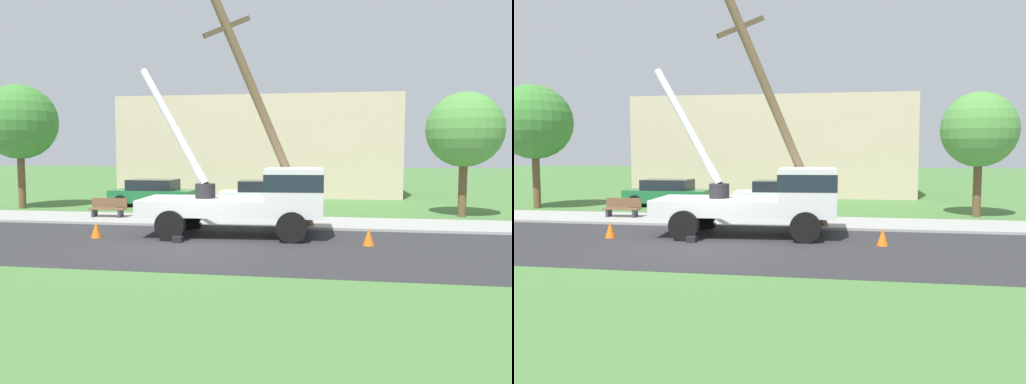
% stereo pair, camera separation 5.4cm
% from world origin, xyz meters
% --- Properties ---
extents(ground_plane, '(120.00, 120.00, 0.00)m').
position_xyz_m(ground_plane, '(0.00, 12.00, 0.00)').
color(ground_plane, '#477538').
extents(road_asphalt, '(80.00, 7.03, 0.01)m').
position_xyz_m(road_asphalt, '(0.00, 0.00, 0.00)').
color(road_asphalt, '#2B2B2D').
rests_on(road_asphalt, ground).
extents(sidewalk_strip, '(80.00, 3.05, 0.10)m').
position_xyz_m(sidewalk_strip, '(0.00, 5.04, 0.05)').
color(sidewalk_strip, '#9E9E99').
rests_on(sidewalk_strip, ground).
extents(utility_truck, '(6.90, 3.21, 5.98)m').
position_xyz_m(utility_truck, '(1.72, 1.98, 1.41)').
color(utility_truck, silver).
rests_on(utility_truck, ground).
extents(leaning_utility_pole, '(3.85, 2.43, 8.29)m').
position_xyz_m(leaning_utility_pole, '(1.83, 2.94, 4.23)').
color(leaning_utility_pole, brown).
rests_on(leaning_utility_pole, ground).
extents(traffic_cone_ahead, '(0.36, 0.36, 0.56)m').
position_xyz_m(traffic_cone_ahead, '(5.45, 0.78, 0.28)').
color(traffic_cone_ahead, orange).
rests_on(traffic_cone_ahead, ground).
extents(traffic_cone_behind, '(0.36, 0.36, 0.56)m').
position_xyz_m(traffic_cone_behind, '(-3.57, 0.73, 0.28)').
color(traffic_cone_behind, orange).
rests_on(traffic_cone_behind, ground).
extents(parked_sedan_green, '(4.41, 2.04, 1.42)m').
position_xyz_m(parked_sedan_green, '(-5.13, 10.15, 0.71)').
color(parked_sedan_green, '#1E6638').
rests_on(parked_sedan_green, ground).
extents(parked_sedan_white, '(4.54, 2.27, 1.42)m').
position_xyz_m(parked_sedan_white, '(0.77, 10.12, 0.71)').
color(parked_sedan_white, silver).
rests_on(parked_sedan_white, ground).
extents(park_bench, '(1.60, 0.45, 0.90)m').
position_xyz_m(park_bench, '(-5.26, 5.11, 0.46)').
color(park_bench, brown).
rests_on(park_bench, ground).
extents(roadside_tree_near, '(3.30, 3.30, 5.52)m').
position_xyz_m(roadside_tree_near, '(9.98, 8.33, 3.84)').
color(roadside_tree_near, brown).
rests_on(roadside_tree_near, ground).
extents(roadside_tree_far, '(3.74, 3.74, 6.26)m').
position_xyz_m(roadside_tree_far, '(-11.38, 8.14, 4.36)').
color(roadside_tree_far, brown).
rests_on(roadside_tree_far, ground).
extents(lowrise_building_backdrop, '(18.00, 6.00, 6.40)m').
position_xyz_m(lowrise_building_backdrop, '(-0.64, 18.45, 3.20)').
color(lowrise_building_backdrop, '#C6B293').
rests_on(lowrise_building_backdrop, ground).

